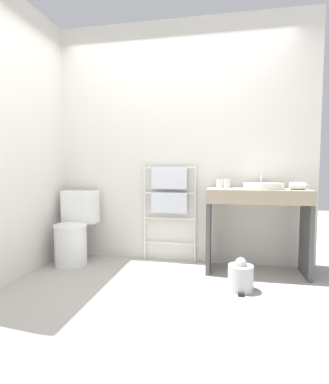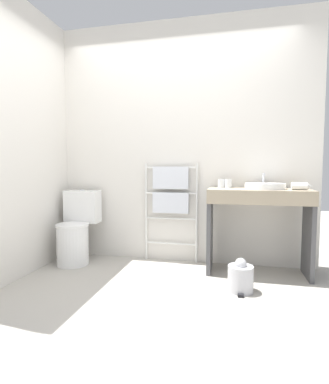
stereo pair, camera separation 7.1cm
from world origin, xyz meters
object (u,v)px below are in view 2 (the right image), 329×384
(cup_near_wall, at_px, (221,183))
(trash_bin, at_px, (241,277))
(towel_radiator, at_px, (171,195))
(hair_dryer, at_px, (300,186))
(sink_basin, at_px, (265,186))
(cup_near_edge, at_px, (228,183))
(toilet, at_px, (76,231))

(cup_near_wall, height_order, trash_bin, cup_near_wall)
(towel_radiator, xyz_separation_m, hair_dryer, (1.30, -0.24, 0.13))
(towel_radiator, xyz_separation_m, sink_basin, (0.99, -0.19, 0.12))
(sink_basin, relative_size, hair_dryer, 2.10)
(towel_radiator, distance_m, cup_near_edge, 0.65)
(toilet, xyz_separation_m, sink_basin, (2.01, 0.08, 0.53))
(cup_near_edge, bearing_deg, towel_radiator, 172.02)
(sink_basin, xyz_separation_m, cup_near_edge, (-0.35, 0.10, 0.01))
(towel_radiator, bearing_deg, cup_near_edge, -7.98)
(toilet, relative_size, cup_near_edge, 8.81)
(cup_near_wall, height_order, hair_dryer, cup_near_wall)
(sink_basin, bearing_deg, toilet, -177.77)
(trash_bin, bearing_deg, toilet, 166.56)
(trash_bin, bearing_deg, sink_basin, 65.25)
(towel_radiator, distance_m, trash_bin, 1.21)
(cup_near_wall, xyz_separation_m, cup_near_edge, (0.07, -0.04, 0.00))
(sink_basin, distance_m, hair_dryer, 0.32)
(towel_radiator, height_order, cup_near_wall, towel_radiator)
(cup_near_wall, distance_m, trash_bin, 1.02)
(cup_near_wall, xyz_separation_m, trash_bin, (0.19, -0.64, -0.78))
(sink_basin, bearing_deg, hair_dryer, -10.79)
(towel_radiator, xyz_separation_m, cup_near_wall, (0.56, -0.05, 0.14))
(cup_near_edge, relative_size, trash_bin, 0.32)
(trash_bin, bearing_deg, hair_dryer, 39.35)
(cup_near_wall, distance_m, hair_dryer, 0.76)
(cup_near_wall, bearing_deg, toilet, -172.45)
(cup_near_wall, bearing_deg, trash_bin, -72.95)
(toilet, height_order, cup_near_wall, cup_near_wall)
(toilet, relative_size, hair_dryer, 4.38)
(trash_bin, bearing_deg, cup_near_edge, 101.40)
(sink_basin, bearing_deg, towel_radiator, 169.36)
(sink_basin, height_order, cup_near_wall, cup_near_wall)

